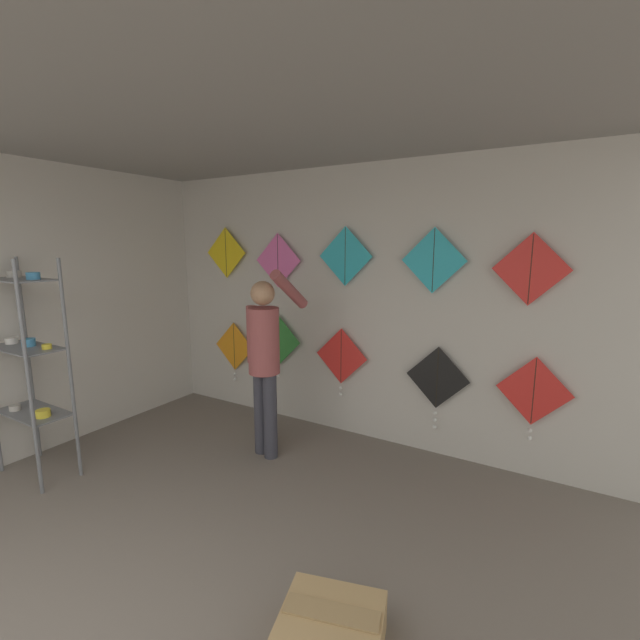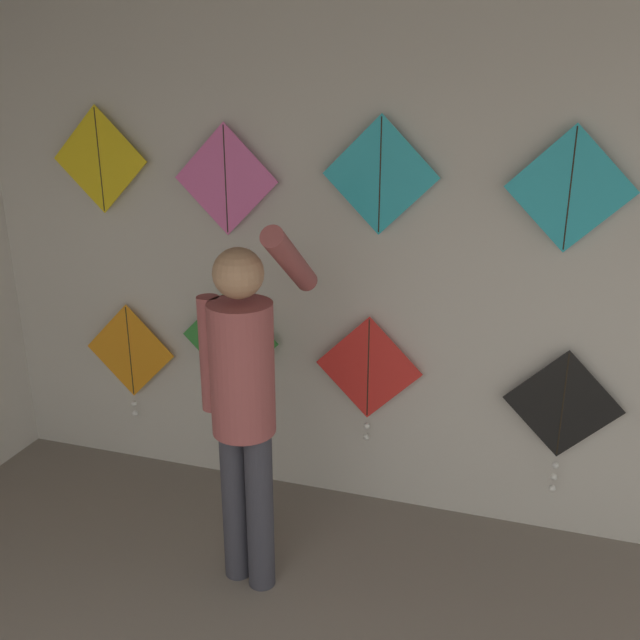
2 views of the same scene
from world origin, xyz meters
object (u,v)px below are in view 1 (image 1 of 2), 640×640
object	(u,v)px
kite_4	(534,394)
kite_5	(226,253)
kite_2	(341,358)
kite_6	(278,260)
shelf_rack	(27,355)
kite_9	(531,269)
kite_3	(437,381)
kite_8	(434,260)
kite_1	(278,342)
kite_0	(234,348)
cardboard_box	(331,632)
shopkeeper	(265,353)
kite_7	(345,256)

from	to	relation	value
kite_4	kite_5	xyz separation A→B (m)	(-3.41, 0.00, 1.14)
kite_2	kite_5	bearing A→B (deg)	179.98
kite_4	kite_6	xyz separation A→B (m)	(-2.64, 0.00, 1.07)
shelf_rack	kite_9	xyz separation A→B (m)	(3.65, 2.12, 0.73)
kite_3	kite_8	size ratio (longest dim) A/B	1.35
kite_1	kite_4	bearing A→B (deg)	0.00
kite_9	kite_5	bearing A→B (deg)	180.00
shelf_rack	kite_5	xyz separation A→B (m)	(0.34, 2.12, 0.83)
shelf_rack	kite_0	size ratio (longest dim) A/B	2.59
cardboard_box	kite_5	world-z (taller)	kite_5
cardboard_box	kite_0	size ratio (longest dim) A/B	0.82
kite_0	kite_2	distance (m)	1.50
kite_3	kite_8	xyz separation A→B (m)	(-0.09, 0.00, 1.13)
shelf_rack	kite_3	bearing A→B (deg)	35.80
kite_5	shopkeeper	bearing A→B (deg)	-34.02
kite_1	kite_4	world-z (taller)	kite_1
kite_5	kite_6	xyz separation A→B (m)	(0.77, 0.00, -0.08)
shopkeeper	kite_1	bearing A→B (deg)	132.15
kite_2	kite_9	bearing A→B (deg)	0.02
cardboard_box	kite_7	bearing A→B (deg)	116.26
shelf_rack	kite_8	bearing A→B (deg)	36.62
kite_7	kite_3	bearing A→B (deg)	-0.05
shopkeeper	kite_2	distance (m)	0.91
shopkeeper	kite_5	world-z (taller)	kite_5
kite_1	kite_4	size ratio (longest dim) A/B	1.00
kite_7	kite_6	bearing A→B (deg)	180.00
kite_0	kite_2	bearing A→B (deg)	0.00
kite_8	kite_9	xyz separation A→B (m)	(0.80, 0.00, -0.06)
kite_0	kite_7	world-z (taller)	kite_7
shelf_rack	kite_2	xyz separation A→B (m)	(1.91, 2.12, -0.26)
shelf_rack	kite_8	xyz separation A→B (m)	(2.85, 2.12, 0.78)
kite_4	kite_9	xyz separation A→B (m)	(-0.10, 0.00, 1.04)
shelf_rack	kite_4	distance (m)	4.32
kite_0	kite_9	size ratio (longest dim) A/B	1.23
kite_5	kite_9	world-z (taller)	kite_5
kite_9	kite_0	bearing A→B (deg)	-179.99
shopkeeper	kite_7	bearing A→B (deg)	75.68
kite_4	kite_6	distance (m)	2.85
kite_1	kite_9	xyz separation A→B (m)	(2.56, 0.00, 0.91)
kite_0	kite_8	xyz separation A→B (m)	(2.43, 0.00, 1.12)
shelf_rack	kite_5	world-z (taller)	kite_5
kite_4	kite_5	bearing A→B (deg)	179.99
kite_9	kite_4	bearing A→B (deg)	-0.33
kite_0	kite_5	xyz separation A→B (m)	(-0.08, 0.00, 1.17)
kite_1	kite_6	distance (m)	0.93
shopkeeper	kite_5	bearing A→B (deg)	159.59
kite_8	kite_9	size ratio (longest dim) A/B	1.00
shopkeeper	kite_2	size ratio (longest dim) A/B	2.45
kite_2	kite_7	xyz separation A→B (m)	(0.04, 0.00, 1.07)
kite_9	kite_3	bearing A→B (deg)	-179.93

